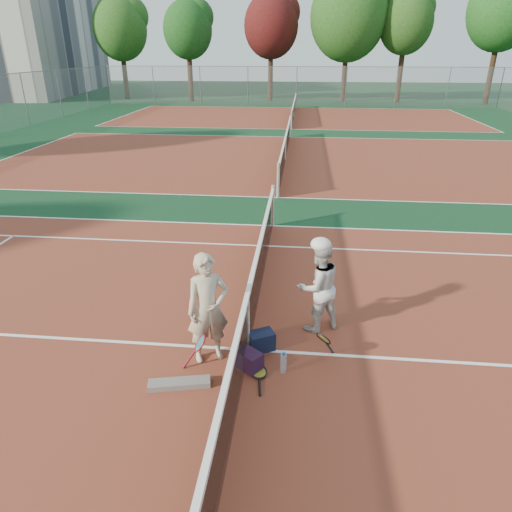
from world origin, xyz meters
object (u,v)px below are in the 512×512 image
Objects in this scene: racket_red at (200,351)px; sports_bag_purple at (250,361)px; player_a at (208,309)px; racket_black_held at (323,346)px; net_main at (248,322)px; water_bottle at (283,364)px; racket_spare at (259,372)px; apartment_block at (25,14)px; sports_bag_navy at (261,341)px; player_b at (318,286)px.

racket_red reaches higher than sports_bag_purple.
player_a is at bearing 160.70° from sports_bag_purple.
racket_red is 1.01× the size of racket_black_held.
racket_black_held is (1.13, -0.15, -0.25)m from net_main.
racket_spare is at bearing -167.09° from water_bottle.
net_main is 21.51× the size of racket_black_held.
sports_bag_purple is at bearing 46.45° from racket_spare.
sports_bag_navy is (28.20, -43.96, -7.35)m from apartment_block.
player_b reaches higher than sports_bag_navy.
sports_bag_purple is (28.08, -44.45, -7.36)m from apartment_block.
player_a is at bearing -157.27° from net_main.
player_a reaches higher than net_main.
net_main is 0.83m from water_bottle.
racket_spare is at bearing 28.63° from player_b.
apartment_block is 73.33× the size of water_bottle.
racket_red reaches higher than sports_bag_navy.
sports_bag_purple is at bearing -80.48° from net_main.
racket_black_held is at bearing 15.82° from sports_bag_purple.
racket_red is at bearing -138.19° from player_a.
net_main is at bearing 139.86° from water_bottle.
sports_bag_navy is at bearing -6.45° from player_a.
apartment_block reaches higher than racket_black_held.
water_bottle is at bearing -20.28° from racket_black_held.
player_a is 1.34m from water_bottle.
sports_bag_navy is (0.20, 0.04, -0.36)m from net_main.
apartment_block is at bearing -107.06° from racket_black_held.
racket_red reaches higher than water_bottle.
net_main is 36.60× the size of water_bottle.
player_a is 1.88m from player_b.
net_main is 0.69m from player_a.
player_b is 1.67m from sports_bag_purple.
racket_black_held is 1.33× the size of sports_bag_navy.
player_a is at bearing -159.93° from sports_bag_navy.
racket_black_held is 1.70× the size of water_bottle.
racket_black_held is at bearing 30.20° from water_bottle.
apartment_block reaches higher than player_a.
player_a is (27.45, -44.23, -6.65)m from apartment_block.
racket_red is at bearing 6.53° from player_b.
racket_spare is at bearing -36.17° from sports_bag_purple.
sports_bag_navy is 1.28× the size of water_bottle.
player_a is 1.09× the size of player_b.
player_a is (-0.55, -0.23, 0.34)m from net_main.
net_main reaches higher than water_bottle.
player_a reaches higher than sports_bag_navy.
sports_bag_purple is at bearing 21.83° from player_b.
apartment_block is at bearing 122.71° from water_bottle.
net_main is 6.46× the size of player_a.
apartment_block is at bearing -84.89° from player_b.
water_bottle is (0.34, 0.08, 0.12)m from racket_spare.
racket_spare is at bearing -26.32° from racket_black_held.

